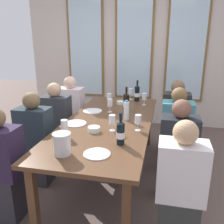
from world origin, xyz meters
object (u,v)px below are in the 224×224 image
object	(u,v)px
wine_bottle_0	(137,93)
wine_glass_3	(110,103)
wine_glass_1	(112,120)
wine_glass_2	(64,125)
wine_bottle_2	(126,103)
seated_person_2	(35,142)
wine_glass_5	(131,92)
seated_person_3	(178,154)
white_plate_2	(93,111)
seated_person_4	(57,125)
white_plate_1	(97,154)
wine_glass_4	(144,97)
seated_person_5	(176,133)
tasting_bowl_1	(120,103)
white_plate_0	(76,123)
seated_person_7	(175,120)
wine_glass_0	(138,120)
wine_glass_6	(109,97)
seated_person_1	(180,189)
wine_bottle_1	(121,133)
seated_person_0	(2,168)
dining_table	(108,127)
metal_pitcher	(62,144)
water_bottle	(126,111)
seated_person_6	(72,113)

from	to	relation	value
wine_bottle_0	wine_glass_3	xyz separation A→B (m)	(-0.28, -0.63, -0.00)
wine_glass_1	wine_glass_2	size ratio (longest dim) A/B	1.00
wine_bottle_0	wine_glass_1	size ratio (longest dim) A/B	1.84
wine_bottle_2	seated_person_2	world-z (taller)	seated_person_2
wine_glass_5	seated_person_3	xyz separation A→B (m)	(0.69, -1.31, -0.34)
white_plate_2	seated_person_4	size ratio (longest dim) A/B	0.23
white_plate_1	wine_bottle_0	world-z (taller)	wine_bottle_0
wine_glass_4	seated_person_5	size ratio (longest dim) A/B	0.16
tasting_bowl_1	seated_person_4	world-z (taller)	seated_person_4
white_plate_0	wine_glass_3	distance (m)	0.61
white_plate_0	seated_person_7	distance (m)	1.53
seated_person_7	wine_glass_0	bearing A→B (deg)	-112.14
wine_glass_2	seated_person_4	distance (m)	1.01
wine_glass_6	seated_person_5	xyz separation A→B (m)	(0.94, -0.34, -0.34)
seated_person_1	seated_person_2	bearing A→B (deg)	159.92
white_plate_0	white_plate_2	world-z (taller)	same
wine_glass_5	wine_bottle_1	bearing A→B (deg)	-84.88
wine_glass_5	seated_person_4	xyz separation A→B (m)	(-0.91, -0.78, -0.34)
seated_person_2	seated_person_0	bearing A→B (deg)	-90.00
wine_glass_3	seated_person_3	bearing A→B (deg)	-35.36
wine_bottle_0	wine_glass_0	distance (m)	1.22
seated_person_1	seated_person_4	world-z (taller)	same
wine_glass_3	white_plate_1	bearing A→B (deg)	-82.23
dining_table	seated_person_4	bearing A→B (deg)	160.40
wine_glass_3	wine_glass_4	world-z (taller)	same
wine_glass_4	wine_glass_5	distance (m)	0.36
dining_table	white_plate_1	bearing A→B (deg)	-83.05
seated_person_0	seated_person_3	size ratio (longest dim) A/B	1.00
seated_person_5	wine_glass_6	bearing A→B (deg)	160.37
seated_person_4	wine_bottle_1	bearing A→B (deg)	-39.67
wine_bottle_1	seated_person_7	xyz separation A→B (m)	(0.54, 1.42, -0.33)
dining_table	metal_pitcher	distance (m)	0.93
water_bottle	wine_glass_1	xyz separation A→B (m)	(-0.09, -0.38, 0.01)
wine_bottle_2	seated_person_1	distance (m)	1.46
wine_glass_4	white_plate_1	bearing A→B (deg)	-98.42
seated_person_6	seated_person_2	bearing A→B (deg)	-90.00
metal_pitcher	seated_person_1	bearing A→B (deg)	1.46
wine_glass_2	wine_glass_5	bearing A→B (deg)	75.21
dining_table	wine_glass_1	xyz separation A→B (m)	(0.11, -0.28, 0.19)
wine_glass_3	seated_person_6	xyz separation A→B (m)	(-0.74, 0.48, -0.34)
dining_table	seated_person_2	distance (m)	0.86
seated_person_5	wine_glass_4	bearing A→B (deg)	134.84
dining_table	white_plate_0	size ratio (longest dim) A/B	9.36
seated_person_4	seated_person_6	xyz separation A→B (m)	(0.00, 0.55, 0.00)
wine_bottle_0	seated_person_3	bearing A→B (deg)	-64.75
wine_bottle_1	wine_glass_2	xyz separation A→B (m)	(-0.57, 0.05, 0.00)
water_bottle	wine_glass_4	distance (m)	0.71
wine_bottle_0	water_bottle	size ratio (longest dim) A/B	1.33
tasting_bowl_1	wine_glass_1	bearing A→B (deg)	-83.81
white_plate_0	white_plate_1	xyz separation A→B (m)	(0.44, -0.67, 0.00)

